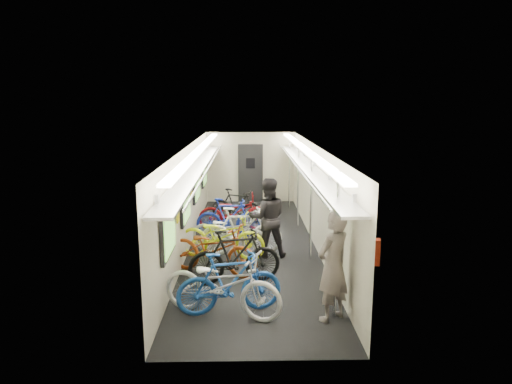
{
  "coord_description": "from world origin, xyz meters",
  "views": [
    {
      "loc": [
        -0.14,
        -10.53,
        3.39
      ],
      "look_at": [
        0.1,
        0.84,
        1.15
      ],
      "focal_mm": 32.0,
      "sensor_mm": 36.0,
      "label": 1
    }
  ],
  "objects_px": {
    "passenger_near": "(333,266)",
    "passenger_mid": "(268,218)",
    "bicycle_0": "(222,284)",
    "bicycle_1": "(229,283)",
    "backpack": "(371,252)"
  },
  "relations": [
    {
      "from": "passenger_near",
      "to": "passenger_mid",
      "type": "xyz_separation_m",
      "value": [
        -0.88,
        3.05,
        0.0
      ]
    },
    {
      "from": "bicycle_0",
      "to": "bicycle_1",
      "type": "xyz_separation_m",
      "value": [
        0.11,
        0.09,
        -0.01
      ]
    },
    {
      "from": "bicycle_0",
      "to": "bicycle_1",
      "type": "distance_m",
      "value": 0.14
    },
    {
      "from": "passenger_near",
      "to": "passenger_mid",
      "type": "bearing_deg",
      "value": -113.38
    },
    {
      "from": "passenger_near",
      "to": "backpack",
      "type": "xyz_separation_m",
      "value": [
        0.44,
        -0.47,
        0.39
      ]
    },
    {
      "from": "bicycle_0",
      "to": "backpack",
      "type": "xyz_separation_m",
      "value": [
        2.18,
        -0.64,
        0.75
      ]
    },
    {
      "from": "bicycle_0",
      "to": "passenger_near",
      "type": "height_order",
      "value": "passenger_near"
    },
    {
      "from": "bicycle_0",
      "to": "bicycle_1",
      "type": "bearing_deg",
      "value": -32.87
    },
    {
      "from": "passenger_near",
      "to": "backpack",
      "type": "height_order",
      "value": "passenger_near"
    },
    {
      "from": "bicycle_0",
      "to": "backpack",
      "type": "height_order",
      "value": "backpack"
    },
    {
      "from": "backpack",
      "to": "passenger_near",
      "type": "bearing_deg",
      "value": 144.51
    },
    {
      "from": "passenger_near",
      "to": "backpack",
      "type": "bearing_deg",
      "value": 93.76
    },
    {
      "from": "passenger_near",
      "to": "backpack",
      "type": "distance_m",
      "value": 0.76
    },
    {
      "from": "passenger_mid",
      "to": "backpack",
      "type": "xyz_separation_m",
      "value": [
        1.32,
        -3.53,
        0.39
      ]
    },
    {
      "from": "bicycle_0",
      "to": "bicycle_1",
      "type": "relative_size",
      "value": 1.17
    }
  ]
}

